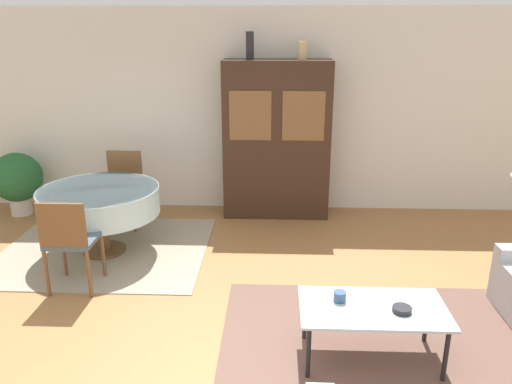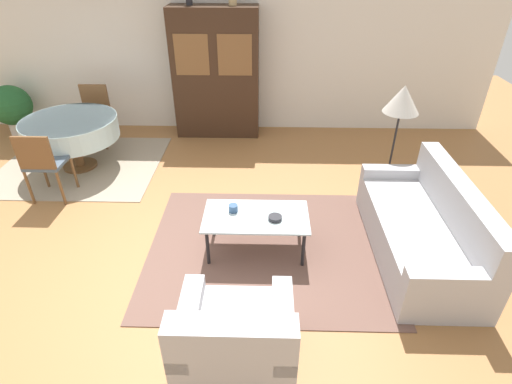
{
  "view_description": "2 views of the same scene",
  "coord_description": "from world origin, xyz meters",
  "px_view_note": "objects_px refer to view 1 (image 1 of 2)",
  "views": [
    {
      "loc": [
        0.38,
        -3.09,
        2.45
      ],
      "look_at": [
        0.2,
        1.4,
        0.95
      ],
      "focal_mm": 35.0,
      "sensor_mm": 36.0,
      "label": 1
    },
    {
      "loc": [
        1.21,
        -3.17,
        2.89
      ],
      "look_at": [
        1.12,
        0.2,
        0.75
      ],
      "focal_mm": 28.0,
      "sensor_mm": 36.0,
      "label": 2
    }
  ],
  "objects_px": {
    "dining_chair_near": "(69,238)",
    "potted_plant": "(17,179)",
    "display_cabinet": "(276,140)",
    "coffee_table": "(373,312)",
    "cup": "(340,296)",
    "vase_short": "(302,50)",
    "dining_table": "(100,201)",
    "dining_chair_far": "(123,183)",
    "vase_tall": "(250,45)",
    "bowl": "(402,309)"
  },
  "relations": [
    {
      "from": "dining_chair_near",
      "to": "potted_plant",
      "type": "distance_m",
      "value": 2.53
    },
    {
      "from": "display_cabinet",
      "to": "potted_plant",
      "type": "distance_m",
      "value": 3.52
    },
    {
      "from": "display_cabinet",
      "to": "potted_plant",
      "type": "xyz_separation_m",
      "value": [
        -3.47,
        -0.17,
        -0.53
      ]
    },
    {
      "from": "coffee_table",
      "to": "cup",
      "type": "relative_size",
      "value": 11.62
    },
    {
      "from": "vase_short",
      "to": "potted_plant",
      "type": "bearing_deg",
      "value": -177.4
    },
    {
      "from": "dining_table",
      "to": "dining_chair_far",
      "type": "relative_size",
      "value": 1.4
    },
    {
      "from": "dining_chair_near",
      "to": "dining_chair_far",
      "type": "bearing_deg",
      "value": 90.0
    },
    {
      "from": "display_cabinet",
      "to": "potted_plant",
      "type": "bearing_deg",
      "value": -177.19
    },
    {
      "from": "vase_tall",
      "to": "potted_plant",
      "type": "distance_m",
      "value": 3.57
    },
    {
      "from": "vase_tall",
      "to": "vase_short",
      "type": "distance_m",
      "value": 0.65
    },
    {
      "from": "display_cabinet",
      "to": "vase_short",
      "type": "relative_size",
      "value": 9.36
    },
    {
      "from": "cup",
      "to": "bowl",
      "type": "relative_size",
      "value": 0.67
    },
    {
      "from": "vase_tall",
      "to": "dining_chair_near",
      "type": "bearing_deg",
      "value": -126.11
    },
    {
      "from": "coffee_table",
      "to": "dining_chair_near",
      "type": "distance_m",
      "value": 2.85
    },
    {
      "from": "dining_chair_far",
      "to": "vase_short",
      "type": "relative_size",
      "value": 4.25
    },
    {
      "from": "coffee_table",
      "to": "dining_table",
      "type": "bearing_deg",
      "value": 145.82
    },
    {
      "from": "bowl",
      "to": "vase_short",
      "type": "relative_size",
      "value": 0.64
    },
    {
      "from": "dining_chair_near",
      "to": "bowl",
      "type": "relative_size",
      "value": 6.66
    },
    {
      "from": "dining_table",
      "to": "vase_tall",
      "type": "xyz_separation_m",
      "value": [
        1.6,
        1.32,
        1.61
      ]
    },
    {
      "from": "display_cabinet",
      "to": "dining_chair_far",
      "type": "height_order",
      "value": "display_cabinet"
    },
    {
      "from": "cup",
      "to": "vase_tall",
      "type": "bearing_deg",
      "value": 105.27
    },
    {
      "from": "cup",
      "to": "vase_short",
      "type": "height_order",
      "value": "vase_short"
    },
    {
      "from": "vase_short",
      "to": "display_cabinet",
      "type": "bearing_deg",
      "value": -179.83
    },
    {
      "from": "display_cabinet",
      "to": "dining_table",
      "type": "bearing_deg",
      "value": -145.8
    },
    {
      "from": "display_cabinet",
      "to": "dining_chair_near",
      "type": "distance_m",
      "value": 2.97
    },
    {
      "from": "cup",
      "to": "display_cabinet",
      "type": "bearing_deg",
      "value": 99.11
    },
    {
      "from": "coffee_table",
      "to": "potted_plant",
      "type": "relative_size",
      "value": 1.28
    },
    {
      "from": "dining_chair_near",
      "to": "coffee_table",
      "type": "bearing_deg",
      "value": -19.53
    },
    {
      "from": "bowl",
      "to": "vase_short",
      "type": "distance_m",
      "value": 3.67
    },
    {
      "from": "dining_chair_far",
      "to": "vase_tall",
      "type": "relative_size",
      "value": 2.78
    },
    {
      "from": "dining_table",
      "to": "dining_chair_near",
      "type": "xyz_separation_m",
      "value": [
        0.0,
        -0.87,
        -0.06
      ]
    },
    {
      "from": "dining_chair_near",
      "to": "cup",
      "type": "height_order",
      "value": "dining_chair_near"
    },
    {
      "from": "dining_chair_near",
      "to": "potted_plant",
      "type": "bearing_deg",
      "value": 127.09
    },
    {
      "from": "dining_chair_far",
      "to": "bowl",
      "type": "xyz_separation_m",
      "value": [
        2.88,
        -2.75,
        -0.08
      ]
    },
    {
      "from": "cup",
      "to": "bowl",
      "type": "xyz_separation_m",
      "value": [
        0.44,
        -0.13,
        -0.02
      ]
    },
    {
      "from": "cup",
      "to": "vase_tall",
      "type": "xyz_separation_m",
      "value": [
        -0.84,
        3.07,
        1.72
      ]
    },
    {
      "from": "bowl",
      "to": "vase_tall",
      "type": "distance_m",
      "value": 3.86
    },
    {
      "from": "vase_tall",
      "to": "potted_plant",
      "type": "xyz_separation_m",
      "value": [
        -3.13,
        -0.17,
        -1.72
      ]
    },
    {
      "from": "bowl",
      "to": "potted_plant",
      "type": "bearing_deg",
      "value": 145.47
    },
    {
      "from": "coffee_table",
      "to": "dining_chair_near",
      "type": "height_order",
      "value": "dining_chair_near"
    },
    {
      "from": "dining_chair_near",
      "to": "bowl",
      "type": "bearing_deg",
      "value": -19.35
    },
    {
      "from": "cup",
      "to": "potted_plant",
      "type": "xyz_separation_m",
      "value": [
        -3.97,
        2.9,
        0.0
      ]
    },
    {
      "from": "vase_short",
      "to": "bowl",
      "type": "bearing_deg",
      "value": -78.93
    },
    {
      "from": "dining_chair_near",
      "to": "vase_short",
      "type": "bearing_deg",
      "value": 44.26
    },
    {
      "from": "vase_tall",
      "to": "display_cabinet",
      "type": "bearing_deg",
      "value": -0.15
    },
    {
      "from": "display_cabinet",
      "to": "dining_table",
      "type": "xyz_separation_m",
      "value": [
        -1.95,
        -1.32,
        -0.42
      ]
    },
    {
      "from": "potted_plant",
      "to": "dining_chair_far",
      "type": "bearing_deg",
      "value": -10.46
    },
    {
      "from": "vase_tall",
      "to": "potted_plant",
      "type": "height_order",
      "value": "vase_tall"
    },
    {
      "from": "dining_chair_near",
      "to": "vase_tall",
      "type": "relative_size",
      "value": 2.78
    },
    {
      "from": "dining_table",
      "to": "dining_chair_near",
      "type": "bearing_deg",
      "value": -90.0
    }
  ]
}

